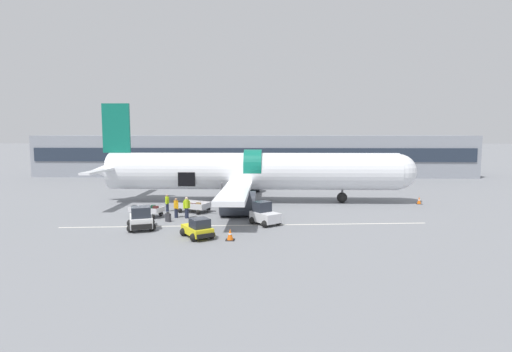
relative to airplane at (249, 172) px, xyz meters
name	(u,v)px	position (x,y,z in m)	size (l,w,h in m)	color
ground_plane	(240,207)	(-0.71, -3.02, -3.12)	(500.00, 500.00, 0.00)	slate
apron_marking_line	(246,225)	(0.30, -10.52, -3.11)	(28.32, 2.67, 0.01)	silver
terminal_strip	(253,155)	(-0.71, 29.00, 0.27)	(72.02, 12.96, 6.77)	gray
airplane	(249,172)	(0.00, 0.00, 0.00)	(33.56, 27.39, 10.15)	white
baggage_tug_lead	(141,219)	(-7.44, -12.03, -2.37)	(2.60, 3.18, 1.76)	white
baggage_tug_mid	(198,229)	(-2.79, -14.33, -2.52)	(2.59, 2.91, 1.39)	yellow
baggage_tug_rear	(264,215)	(1.70, -10.12, -2.39)	(2.57, 2.71, 1.76)	silver
baggage_cart_loading	(148,211)	(-8.27, -7.69, -2.63)	(3.76, 2.18, 1.02)	silver
baggage_cart_queued	(195,207)	(-4.64, -5.43, -2.67)	(3.69, 2.74, 0.91)	silver
ground_crew_loader_a	(187,207)	(-4.86, -8.05, -2.17)	(0.58, 0.56, 1.79)	#1E2338
ground_crew_loader_b	(176,207)	(-5.77, -7.92, -2.23)	(0.54, 0.54, 1.68)	#1E2338
ground_crew_driver	(167,203)	(-7.23, -5.22, -2.30)	(0.36, 0.54, 1.56)	#1E2338
suitcase_on_tarmac_upright	(168,218)	(-6.08, -9.46, -2.77)	(0.51, 0.40, 0.79)	#2D2D33
safety_cone_nose	(419,201)	(17.22, -0.55, -2.76)	(0.56, 0.56, 0.75)	black
safety_cone_engine_left	(230,235)	(-0.53, -14.88, -2.75)	(0.61, 0.61, 0.78)	black
safety_cone_wingtip	(267,211)	(1.87, -6.48, -2.81)	(0.54, 0.54, 0.65)	black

